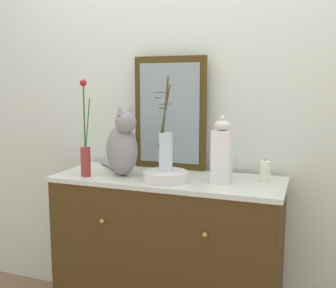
{
  "coord_description": "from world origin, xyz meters",
  "views": [
    {
      "loc": [
        0.72,
        -1.97,
        1.4
      ],
      "look_at": [
        0.0,
        0.0,
        1.09
      ],
      "focal_mm": 42.6,
      "sensor_mm": 36.0,
      "label": 1
    }
  ],
  "objects_px": {
    "mirror_leaning": "(170,113)",
    "vase_slim_green": "(85,153)",
    "candle_pillar": "(265,172)",
    "vase_glass_clear": "(165,147)",
    "jar_lidded_porcelain": "(222,152)",
    "sideboard": "(168,257)",
    "bowl_porcelain": "(166,176)",
    "cat_sitting": "(122,147)"
  },
  "relations": [
    {
      "from": "vase_slim_green",
      "to": "bowl_porcelain",
      "type": "distance_m",
      "value": 0.46
    },
    {
      "from": "vase_glass_clear",
      "to": "candle_pillar",
      "type": "relative_size",
      "value": 4.01
    },
    {
      "from": "mirror_leaning",
      "to": "vase_slim_green",
      "type": "bearing_deg",
      "value": -136.15
    },
    {
      "from": "bowl_porcelain",
      "to": "candle_pillar",
      "type": "height_order",
      "value": "candle_pillar"
    },
    {
      "from": "vase_glass_clear",
      "to": "candle_pillar",
      "type": "height_order",
      "value": "vase_glass_clear"
    },
    {
      "from": "cat_sitting",
      "to": "vase_slim_green",
      "type": "bearing_deg",
      "value": -152.14
    },
    {
      "from": "vase_glass_clear",
      "to": "jar_lidded_porcelain",
      "type": "bearing_deg",
      "value": 15.65
    },
    {
      "from": "cat_sitting",
      "to": "vase_glass_clear",
      "type": "bearing_deg",
      "value": -9.93
    },
    {
      "from": "mirror_leaning",
      "to": "jar_lidded_porcelain",
      "type": "bearing_deg",
      "value": -31.74
    },
    {
      "from": "sideboard",
      "to": "vase_slim_green",
      "type": "relative_size",
      "value": 2.37
    },
    {
      "from": "vase_slim_green",
      "to": "bowl_porcelain",
      "type": "xyz_separation_m",
      "value": [
        0.45,
        0.04,
        -0.1
      ]
    },
    {
      "from": "vase_glass_clear",
      "to": "jar_lidded_porcelain",
      "type": "distance_m",
      "value": 0.29
    },
    {
      "from": "candle_pillar",
      "to": "vase_glass_clear",
      "type": "bearing_deg",
      "value": -162.23
    },
    {
      "from": "vase_slim_green",
      "to": "bowl_porcelain",
      "type": "height_order",
      "value": "vase_slim_green"
    },
    {
      "from": "sideboard",
      "to": "mirror_leaning",
      "type": "relative_size",
      "value": 1.88
    },
    {
      "from": "sideboard",
      "to": "mirror_leaning",
      "type": "xyz_separation_m",
      "value": [
        -0.07,
        0.21,
        0.78
      ]
    },
    {
      "from": "jar_lidded_porcelain",
      "to": "candle_pillar",
      "type": "xyz_separation_m",
      "value": [
        0.21,
        0.08,
        -0.1
      ]
    },
    {
      "from": "vase_glass_clear",
      "to": "candle_pillar",
      "type": "bearing_deg",
      "value": 17.77
    },
    {
      "from": "cat_sitting",
      "to": "vase_slim_green",
      "type": "xyz_separation_m",
      "value": [
        -0.17,
        -0.09,
        -0.03
      ]
    },
    {
      "from": "cat_sitting",
      "to": "jar_lidded_porcelain",
      "type": "relative_size",
      "value": 1.17
    },
    {
      "from": "candle_pillar",
      "to": "vase_slim_green",
      "type": "bearing_deg",
      "value": -167.83
    },
    {
      "from": "sideboard",
      "to": "vase_glass_clear",
      "type": "distance_m",
      "value": 0.64
    },
    {
      "from": "sideboard",
      "to": "cat_sitting",
      "type": "distance_m",
      "value": 0.66
    },
    {
      "from": "bowl_porcelain",
      "to": "vase_glass_clear",
      "type": "height_order",
      "value": "vase_glass_clear"
    },
    {
      "from": "cat_sitting",
      "to": "bowl_porcelain",
      "type": "bearing_deg",
      "value": -10.29
    },
    {
      "from": "vase_slim_green",
      "to": "bowl_porcelain",
      "type": "relative_size",
      "value": 2.28
    },
    {
      "from": "cat_sitting",
      "to": "candle_pillar",
      "type": "relative_size",
      "value": 3.33
    },
    {
      "from": "jar_lidded_porcelain",
      "to": "candle_pillar",
      "type": "bearing_deg",
      "value": 20.53
    },
    {
      "from": "bowl_porcelain",
      "to": "cat_sitting",
      "type": "bearing_deg",
      "value": 169.71
    },
    {
      "from": "bowl_porcelain",
      "to": "sideboard",
      "type": "bearing_deg",
      "value": 102.78
    },
    {
      "from": "candle_pillar",
      "to": "bowl_porcelain",
      "type": "bearing_deg",
      "value": -161.91
    },
    {
      "from": "bowl_porcelain",
      "to": "jar_lidded_porcelain",
      "type": "height_order",
      "value": "jar_lidded_porcelain"
    },
    {
      "from": "mirror_leaning",
      "to": "vase_glass_clear",
      "type": "distance_m",
      "value": 0.35
    },
    {
      "from": "cat_sitting",
      "to": "candle_pillar",
      "type": "distance_m",
      "value": 0.77
    },
    {
      "from": "mirror_leaning",
      "to": "cat_sitting",
      "type": "relative_size",
      "value": 1.64
    },
    {
      "from": "sideboard",
      "to": "jar_lidded_porcelain",
      "type": "xyz_separation_m",
      "value": [
        0.29,
        -0.01,
        0.61
      ]
    },
    {
      "from": "vase_slim_green",
      "to": "candle_pillar",
      "type": "distance_m",
      "value": 0.95
    },
    {
      "from": "vase_slim_green",
      "to": "mirror_leaning",
      "type": "bearing_deg",
      "value": 43.85
    },
    {
      "from": "sideboard",
      "to": "bowl_porcelain",
      "type": "bearing_deg",
      "value": -77.22
    },
    {
      "from": "sideboard",
      "to": "jar_lidded_porcelain",
      "type": "height_order",
      "value": "jar_lidded_porcelain"
    },
    {
      "from": "jar_lidded_porcelain",
      "to": "vase_slim_green",
      "type": "bearing_deg",
      "value": -170.35
    },
    {
      "from": "sideboard",
      "to": "vase_slim_green",
      "type": "bearing_deg",
      "value": -162.61
    }
  ]
}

